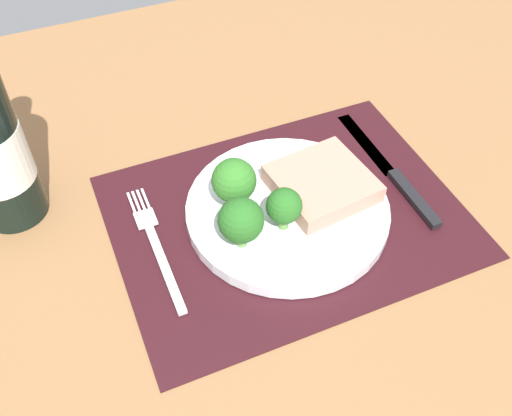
% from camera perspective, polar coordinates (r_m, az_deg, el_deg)
% --- Properties ---
extents(ground_plane, '(1.40, 1.10, 0.03)m').
position_cam_1_polar(ground_plane, '(0.72, 2.98, -1.59)').
color(ground_plane, brown).
extents(placemat, '(0.41, 0.31, 0.00)m').
position_cam_1_polar(placemat, '(0.71, 3.04, -0.73)').
color(placemat, black).
rests_on(placemat, ground_plane).
extents(plate, '(0.24, 0.24, 0.02)m').
position_cam_1_polar(plate, '(0.70, 3.07, -0.21)').
color(plate, silver).
rests_on(plate, placemat).
extents(steak, '(0.12, 0.12, 0.02)m').
position_cam_1_polar(steak, '(0.71, 6.42, 2.40)').
color(steak, tan).
rests_on(steak, plate).
extents(broccoli_near_steak, '(0.05, 0.05, 0.07)m').
position_cam_1_polar(broccoli_near_steak, '(0.67, -2.15, 2.62)').
color(broccoli_near_steak, '#5B8942').
rests_on(broccoli_near_steak, plate).
extents(broccoli_center, '(0.05, 0.05, 0.06)m').
position_cam_1_polar(broccoli_center, '(0.63, -1.47, -1.23)').
color(broccoli_center, '#5B8942').
rests_on(broccoli_center, plate).
extents(broccoli_near_fork, '(0.04, 0.04, 0.06)m').
position_cam_1_polar(broccoli_near_fork, '(0.65, 2.74, 0.16)').
color(broccoli_near_fork, '#5B8942').
rests_on(broccoli_near_fork, plate).
extents(fork, '(0.02, 0.19, 0.01)m').
position_cam_1_polar(fork, '(0.68, -9.68, -3.58)').
color(fork, silver).
rests_on(fork, placemat).
extents(knife, '(0.02, 0.23, 0.01)m').
position_cam_1_polar(knife, '(0.77, 13.30, 3.13)').
color(knife, black).
rests_on(knife, placemat).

